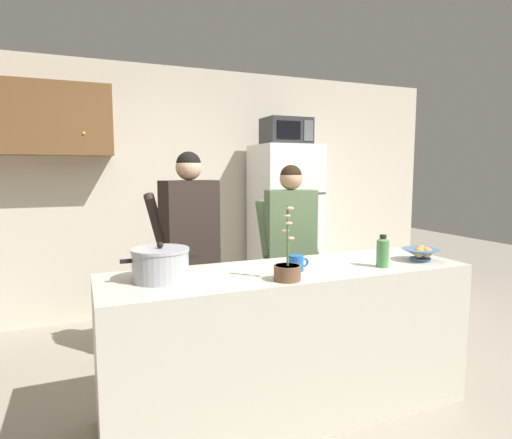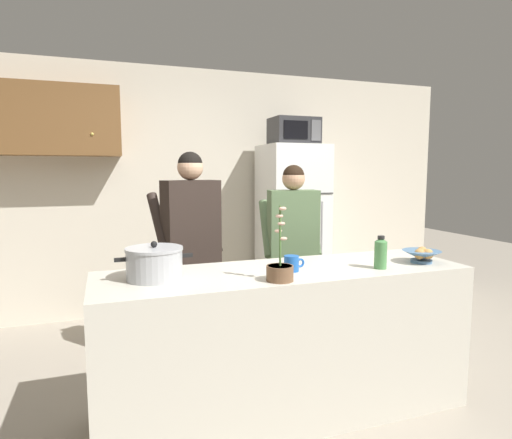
{
  "view_description": "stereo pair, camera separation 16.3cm",
  "coord_description": "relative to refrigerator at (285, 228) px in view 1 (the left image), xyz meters",
  "views": [
    {
      "loc": [
        -1.18,
        -2.31,
        1.53
      ],
      "look_at": [
        0.0,
        0.55,
        1.17
      ],
      "focal_mm": 30.03,
      "sensor_mm": 36.0,
      "label": 1
    },
    {
      "loc": [
        -1.03,
        -2.37,
        1.53
      ],
      "look_at": [
        0.0,
        0.55,
        1.17
      ],
      "focal_mm": 30.03,
      "sensor_mm": 36.0,
      "label": 2
    }
  ],
  "objects": [
    {
      "name": "bottle_near_edge",
      "position": [
        -0.31,
        -2.02,
        0.12
      ],
      "size": [
        0.08,
        0.08,
        0.21
      ],
      "color": "#4C8C4C",
      "rests_on": "kitchen_island"
    },
    {
      "name": "back_wall_unit",
      "position": [
        -1.11,
        0.42,
        0.5
      ],
      "size": [
        6.0,
        0.48,
        2.6
      ],
      "color": "beige",
      "rests_on": "ground"
    },
    {
      "name": "cooking_pot",
      "position": [
        -1.66,
        -1.82,
        0.11
      ],
      "size": [
        0.43,
        0.32,
        0.22
      ],
      "color": "#ADAFB5",
      "rests_on": "kitchen_island"
    },
    {
      "name": "person_by_sink",
      "position": [
        -0.47,
        -1.05,
        0.07
      ],
      "size": [
        0.53,
        0.47,
        1.57
      ],
      "color": "#33384C",
      "rests_on": "ground"
    },
    {
      "name": "kitchen_island",
      "position": [
        -0.88,
        -1.85,
        -0.44
      ],
      "size": [
        2.29,
        0.68,
        0.92
      ],
      "primitive_type": "cube",
      "color": "beige",
      "rests_on": "ground"
    },
    {
      "name": "refrigerator",
      "position": [
        0.0,
        0.0,
        0.0
      ],
      "size": [
        0.64,
        0.68,
        1.8
      ],
      "color": "white",
      "rests_on": "ground"
    },
    {
      "name": "potted_orchid",
      "position": [
        -1.02,
        -2.09,
        0.09
      ],
      "size": [
        0.15,
        0.15,
        0.42
      ],
      "color": "brown",
      "rests_on": "kitchen_island"
    },
    {
      "name": "person_near_pot",
      "position": [
        -1.29,
        -0.98,
        0.14
      ],
      "size": [
        0.58,
        0.5,
        1.67
      ],
      "color": "#33384C",
      "rests_on": "ground"
    },
    {
      "name": "ground_plane",
      "position": [
        -0.88,
        -1.85,
        -0.9
      ],
      "size": [
        14.0,
        14.0,
        0.0
      ],
      "primitive_type": "plane",
      "color": "#9E9384"
    },
    {
      "name": "bread_bowl",
      "position": [
        0.05,
        -1.97,
        0.07
      ],
      "size": [
        0.25,
        0.25,
        0.1
      ],
      "color": "#4C7299",
      "rests_on": "kitchen_island"
    },
    {
      "name": "microwave",
      "position": [
        0.0,
        -0.02,
        1.04
      ],
      "size": [
        0.48,
        0.37,
        0.28
      ],
      "color": "#2D2D30",
      "rests_on": "refrigerator"
    },
    {
      "name": "coffee_mug",
      "position": [
        -0.86,
        -1.9,
        0.07
      ],
      "size": [
        0.13,
        0.09,
        0.1
      ],
      "color": "#1E59B2",
      "rests_on": "kitchen_island"
    }
  ]
}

